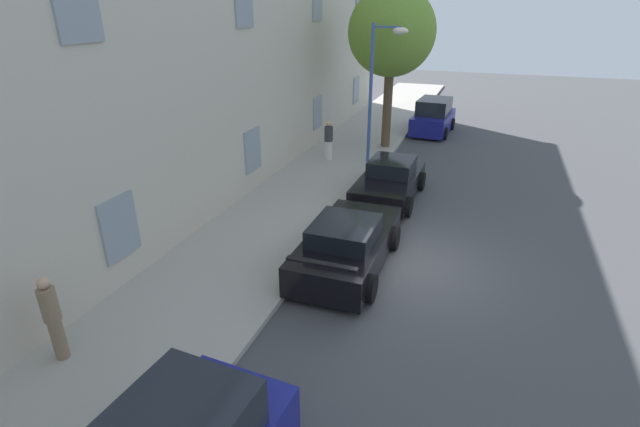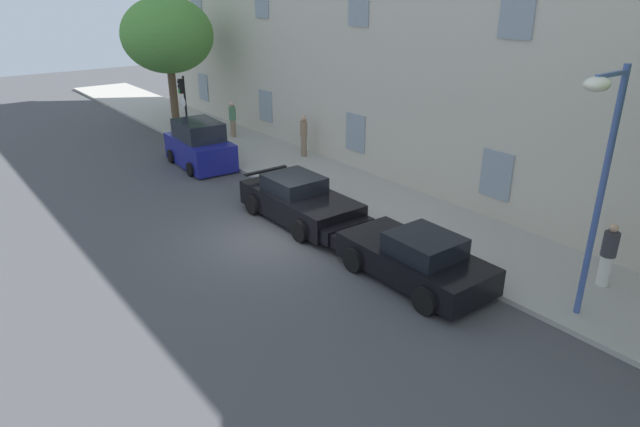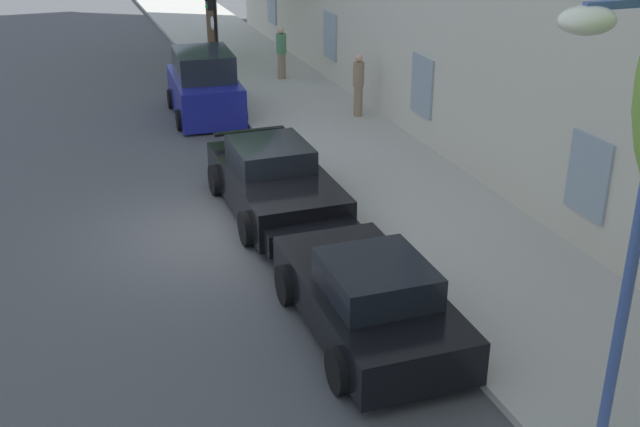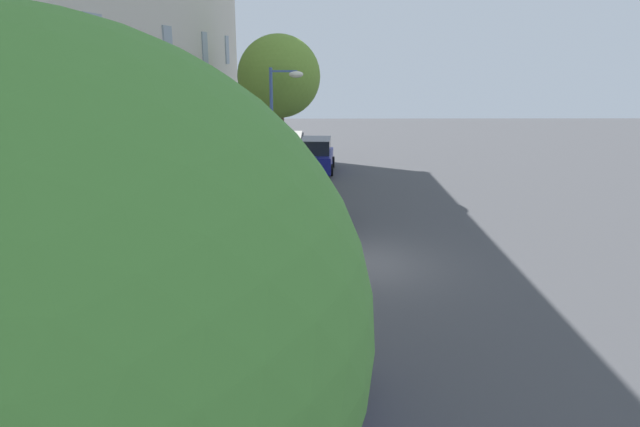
# 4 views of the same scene
# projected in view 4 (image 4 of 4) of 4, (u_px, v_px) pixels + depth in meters

# --- Properties ---
(ground_plane) EXTENTS (80.00, 80.00, 0.00)m
(ground_plane) POSITION_uv_depth(u_px,v_px,m) (355.00, 264.00, 17.92)
(ground_plane) COLOR #444447
(sidewalk) EXTENTS (60.00, 3.82, 0.14)m
(sidewalk) POSITION_uv_depth(u_px,v_px,m) (217.00, 262.00, 17.87)
(sidewalk) COLOR #A8A399
(sidewalk) RESTS_ON ground
(building_facade) EXTENTS (41.57, 3.81, 10.66)m
(building_facade) POSITION_uv_depth(u_px,v_px,m) (82.00, 87.00, 16.43)
(building_facade) COLOR beige
(building_facade) RESTS_ON ground
(sportscar_red_lead) EXTENTS (4.72, 2.16, 1.40)m
(sportscar_red_lead) POSITION_uv_depth(u_px,v_px,m) (309.00, 250.00, 17.34)
(sportscar_red_lead) COLOR black
(sportscar_red_lead) RESTS_ON ground
(sportscar_yellow_flank) EXTENTS (4.51, 2.13, 1.36)m
(sportscar_yellow_flank) POSITION_uv_depth(u_px,v_px,m) (311.00, 209.00, 21.87)
(sportscar_yellow_flank) COLOR black
(sportscar_yellow_flank) RESTS_ON ground
(hatchback_parked) EXTENTS (3.83, 2.12, 1.79)m
(hatchback_parked) POSITION_uv_depth(u_px,v_px,m) (316.00, 156.00, 31.51)
(hatchback_parked) COLOR navy
(hatchback_parked) RESTS_ON ground
(hatchback_distant) EXTENTS (3.75, 2.11, 1.90)m
(hatchback_distant) POSITION_uv_depth(u_px,v_px,m) (300.00, 378.00, 10.14)
(hatchback_distant) COLOR navy
(hatchback_distant) RESTS_ON ground
(tree_near_kerb) EXTENTS (3.79, 3.79, 6.95)m
(tree_near_kerb) POSITION_uv_depth(u_px,v_px,m) (279.00, 77.00, 26.63)
(tree_near_kerb) COLOR brown
(tree_near_kerb) RESTS_ON sidewalk
(street_lamp) EXTENTS (0.44, 1.42, 5.53)m
(street_lamp) POSITION_uv_depth(u_px,v_px,m) (282.00, 109.00, 24.45)
(street_lamp) COLOR #3F5999
(street_lamp) RESTS_ON sidewalk
(pedestrian_strolling) EXTENTS (0.34, 0.34, 1.77)m
(pedestrian_strolling) POSITION_uv_depth(u_px,v_px,m) (107.00, 319.00, 11.88)
(pedestrian_strolling) COLOR #8C7259
(pedestrian_strolling) RESTS_ON sidewalk
(pedestrian_bystander) EXTENTS (0.51, 0.51, 1.66)m
(pedestrian_bystander) POSITION_uv_depth(u_px,v_px,m) (233.00, 180.00, 24.98)
(pedestrian_bystander) COLOR silver
(pedestrian_bystander) RESTS_ON sidewalk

